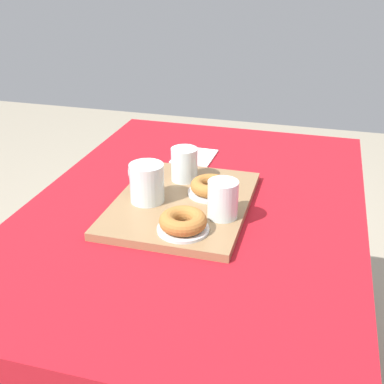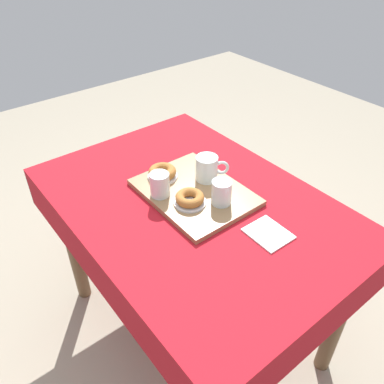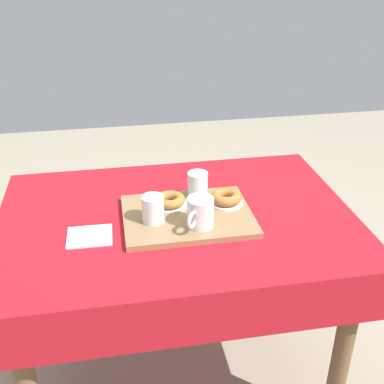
{
  "view_description": "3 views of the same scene",
  "coord_description": "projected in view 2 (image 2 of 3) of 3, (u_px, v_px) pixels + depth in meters",
  "views": [
    {
      "loc": [
        1.07,
        0.28,
        1.35
      ],
      "look_at": [
        0.01,
        -0.01,
        0.81
      ],
      "focal_mm": 45.59,
      "sensor_mm": 36.0,
      "label": 1
    },
    {
      "loc": [
        -0.87,
        0.69,
        1.66
      ],
      "look_at": [
        0.02,
        -0.01,
        0.8
      ],
      "focal_mm": 36.44,
      "sensor_mm": 36.0,
      "label": 2
    },
    {
      "loc": [
        -0.2,
        -1.39,
        1.61
      ],
      "look_at": [
        0.06,
        0.03,
        0.84
      ],
      "focal_mm": 45.09,
      "sensor_mm": 36.0,
      "label": 3
    }
  ],
  "objects": [
    {
      "name": "donut_plate_left",
      "position": [
        190.0,
        202.0,
        1.38
      ],
      "size": [
        0.12,
        0.12,
        0.01
      ],
      "primitive_type": "cylinder",
      "color": "silver",
      "rests_on": "serving_tray"
    },
    {
      "name": "dining_table",
      "position": [
        194.0,
        224.0,
        1.49
      ],
      "size": [
        1.19,
        0.83,
        0.77
      ],
      "color": "#A8141E",
      "rests_on": "ground"
    },
    {
      "name": "donut_plate_right",
      "position": [
        163.0,
        176.0,
        1.51
      ],
      "size": [
        0.12,
        0.12,
        0.01
      ],
      "primitive_type": "cylinder",
      "color": "silver",
      "rests_on": "serving_tray"
    },
    {
      "name": "ground_plane",
      "position": [
        193.0,
        325.0,
        1.89
      ],
      "size": [
        6.0,
        6.0,
        0.0
      ],
      "primitive_type": "plane",
      "color": "gray"
    },
    {
      "name": "sugar_donut_left",
      "position": [
        190.0,
        198.0,
        1.37
      ],
      "size": [
        0.1,
        0.1,
        0.03
      ],
      "primitive_type": "torus",
      "color": "#A3662D",
      "rests_on": "donut_plate_left"
    },
    {
      "name": "serving_tray",
      "position": [
        194.0,
        192.0,
        1.45
      ],
      "size": [
        0.43,
        0.33,
        0.02
      ],
      "primitive_type": "cube",
      "color": "olive",
      "rests_on": "dining_table"
    },
    {
      "name": "paper_napkin",
      "position": [
        268.0,
        233.0,
        1.28
      ],
      "size": [
        0.14,
        0.12,
        0.01
      ],
      "primitive_type": "cube",
      "rotation": [
        0.0,
        0.0,
        -0.02
      ],
      "color": "white",
      "rests_on": "dining_table"
    },
    {
      "name": "tea_mug_left",
      "position": [
        207.0,
        169.0,
        1.47
      ],
      "size": [
        0.1,
        0.11,
        0.1
      ],
      "color": "silver",
      "rests_on": "serving_tray"
    },
    {
      "name": "water_glass_near",
      "position": [
        160.0,
        186.0,
        1.4
      ],
      "size": [
        0.07,
        0.07,
        0.09
      ],
      "color": "silver",
      "rests_on": "serving_tray"
    },
    {
      "name": "water_glass_far",
      "position": [
        221.0,
        193.0,
        1.36
      ],
      "size": [
        0.07,
        0.07,
        0.09
      ],
      "color": "silver",
      "rests_on": "serving_tray"
    },
    {
      "name": "sugar_donut_right",
      "position": [
        162.0,
        172.0,
        1.5
      ],
      "size": [
        0.11,
        0.11,
        0.04
      ],
      "primitive_type": "torus",
      "color": "#A3662D",
      "rests_on": "donut_plate_right"
    }
  ]
}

